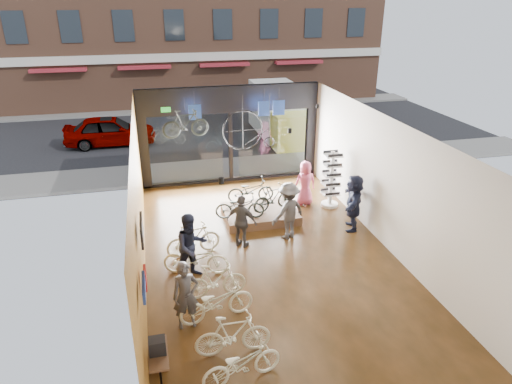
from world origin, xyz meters
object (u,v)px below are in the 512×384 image
object	(u,v)px
customer_5	(354,202)
penny_farthing	(251,131)
floor_bike_2	(217,302)
display_platform	(260,214)
box_truck	(283,115)
customer_3	(288,211)
customer_0	(186,295)
floor_bike_5	(193,239)
customer_1	(191,246)
display_bike_right	(251,190)
customer_4	(305,183)
hung_bike	(186,124)
floor_bike_3	(215,280)
street_car	(110,131)
floor_bike_1	(233,335)
display_bike_left	(240,206)
display_bike_mid	(274,198)
customer_2	(242,221)
sunglasses_rack	(331,179)
floor_bike_4	(196,258)
floor_bike_0	(242,363)

from	to	relation	value
customer_5	penny_farthing	size ratio (longest dim) A/B	1.01
floor_bike_2	display_platform	xyz separation A→B (m)	(2.22, 4.81, -0.31)
box_truck	customer_3	distance (m)	10.49
customer_0	penny_farthing	distance (m)	7.58
floor_bike_5	customer_1	world-z (taller)	customer_1
customer_3	display_platform	bearing A→B (deg)	-95.49
display_bike_right	customer_4	size ratio (longest dim) A/B	1.00
customer_0	hung_bike	distance (m)	7.06
floor_bike_5	customer_3	size ratio (longest dim) A/B	0.89
floor_bike_3	street_car	bearing A→B (deg)	11.85
floor_bike_3	customer_5	world-z (taller)	customer_5
floor_bike_5	display_platform	xyz separation A→B (m)	(2.42, 1.81, -0.33)
box_truck	floor_bike_1	distance (m)	15.60
floor_bike_5	customer_4	world-z (taller)	customer_4
display_bike_left	customer_0	distance (m)	4.94
floor_bike_5	display_bike_left	world-z (taller)	display_bike_left
floor_bike_1	customer_4	world-z (taller)	customer_4
floor_bike_3	customer_4	distance (m)	6.13
display_bike_mid	customer_0	size ratio (longest dim) A/B	0.91
floor_bike_2	display_bike_mid	distance (m)	5.40
floor_bike_5	penny_farthing	bearing A→B (deg)	-46.21
street_car	customer_2	distance (m)	12.08
box_truck	display_bike_right	xyz separation A→B (m)	(-3.51, -7.87, -0.57)
sunglasses_rack	floor_bike_1	bearing A→B (deg)	-128.28
customer_3	hung_bike	bearing A→B (deg)	-75.50
floor_bike_4	hung_bike	distance (m)	5.25
street_car	display_bike_left	distance (m)	11.00
floor_bike_5	customer_4	bearing A→B (deg)	-70.39
display_platform	display_bike_left	distance (m)	1.05
customer_4	customer_2	bearing A→B (deg)	40.53
display_bike_mid	customer_3	distance (m)	1.38
floor_bike_3	display_bike_right	world-z (taller)	display_bike_right
display_platform	penny_farthing	bearing A→B (deg)	85.95
display_platform	customer_1	size ratio (longest dim) A/B	1.30
box_truck	floor_bike_4	bearing A→B (deg)	-117.00
customer_2	hung_bike	size ratio (longest dim) A/B	1.03
floor_bike_0	customer_1	xyz separation A→B (m)	(-0.54, 3.80, 0.50)
floor_bike_3	customer_4	xyz separation A→B (m)	(3.93, 4.69, 0.34)
display_platform	street_car	bearing A→B (deg)	118.76
floor_bike_5	customer_3	world-z (taller)	customer_3
street_car	floor_bike_4	world-z (taller)	street_car
customer_5	penny_farthing	bearing A→B (deg)	-118.04
display_bike_right	penny_farthing	bearing A→B (deg)	-10.67
sunglasses_rack	floor_bike_2	bearing A→B (deg)	-135.00
sunglasses_rack	hung_bike	distance (m)	5.36
customer_2	hung_bike	world-z (taller)	hung_bike
floor_bike_0	penny_farthing	xyz separation A→B (m)	(2.17, 8.60, 2.07)
customer_1	street_car	bearing A→B (deg)	81.49
floor_bike_4	display_platform	bearing A→B (deg)	-24.68
display_bike_right	customer_0	world-z (taller)	customer_0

